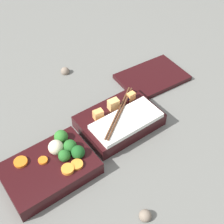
{
  "coord_description": "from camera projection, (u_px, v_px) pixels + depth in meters",
  "views": [
    {
      "loc": [
        -0.24,
        -0.43,
        0.63
      ],
      "look_at": [
        0.11,
        0.04,
        0.04
      ],
      "focal_mm": 50.0,
      "sensor_mm": 36.0,
      "label": 1
    }
  ],
  "objects": [
    {
      "name": "bento_tray_rice",
      "position": [
        120.0,
        120.0,
        0.83
      ],
      "size": [
        0.21,
        0.14,
        0.07
      ],
      "color": "black",
      "rests_on": "ground_plane"
    },
    {
      "name": "bento_tray_vegetable",
      "position": [
        52.0,
        166.0,
        0.72
      ],
      "size": [
        0.21,
        0.14,
        0.07
      ],
      "color": "black",
      "rests_on": "ground_plane"
    },
    {
      "name": "pebble_1",
      "position": [
        145.0,
        216.0,
        0.65
      ],
      "size": [
        0.03,
        0.03,
        0.03
      ],
      "primitive_type": "sphere",
      "color": "#7A6B5B",
      "rests_on": "ground_plane"
    },
    {
      "name": "bento_lid",
      "position": [
        152.0,
        77.0,
        0.98
      ],
      "size": [
        0.21,
        0.15,
        0.01
      ],
      "primitive_type": "cube",
      "rotation": [
        0.0,
        0.0,
        -0.07
      ],
      "color": "black",
      "rests_on": "ground_plane"
    },
    {
      "name": "pebble_0",
      "position": [
        65.0,
        71.0,
        1.0
      ],
      "size": [
        0.03,
        0.03,
        0.03
      ],
      "primitive_type": "sphere",
      "color": "#7A6B5B",
      "rests_on": "ground_plane"
    },
    {
      "name": "ground_plane",
      "position": [
        87.0,
        149.0,
        0.79
      ],
      "size": [
        3.0,
        3.0,
        0.0
      ],
      "primitive_type": "plane",
      "color": "slate"
    }
  ]
}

